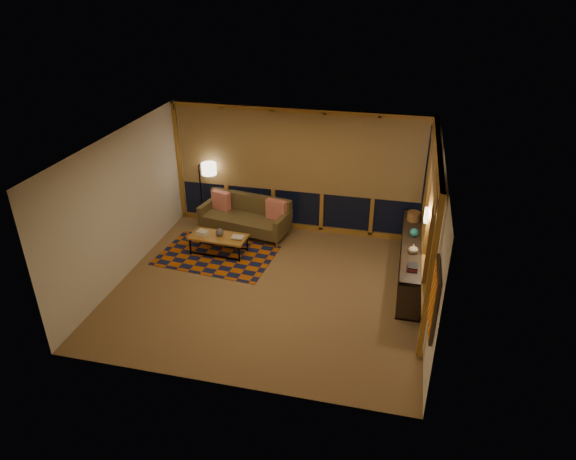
% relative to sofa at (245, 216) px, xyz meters
% --- Properties ---
extents(floor, '(5.50, 5.00, 0.01)m').
position_rel_sofa_xyz_m(floor, '(1.07, -1.97, -0.39)').
color(floor, olive).
rests_on(floor, ground).
extents(ceiling, '(5.50, 5.00, 0.01)m').
position_rel_sofa_xyz_m(ceiling, '(1.07, -1.97, 2.31)').
color(ceiling, silver).
rests_on(ceiling, walls).
extents(walls, '(5.51, 5.01, 2.70)m').
position_rel_sofa_xyz_m(walls, '(1.07, -1.97, 0.96)').
color(walls, silver).
rests_on(walls, floor).
extents(window_wall_back, '(5.30, 0.16, 2.60)m').
position_rel_sofa_xyz_m(window_wall_back, '(1.07, 0.46, 0.96)').
color(window_wall_back, '#B47D31').
rests_on(window_wall_back, walls).
extents(window_wall_right, '(0.16, 3.70, 2.60)m').
position_rel_sofa_xyz_m(window_wall_right, '(3.75, -1.37, 0.96)').
color(window_wall_right, '#B47D31').
rests_on(window_wall_right, walls).
extents(wall_art, '(0.06, 0.74, 0.94)m').
position_rel_sofa_xyz_m(wall_art, '(3.78, -3.82, 1.06)').
color(wall_art, red).
rests_on(wall_art, walls).
extents(wall_sconce, '(0.12, 0.18, 0.22)m').
position_rel_sofa_xyz_m(wall_sconce, '(3.69, -1.52, 1.16)').
color(wall_sconce, '#FEE8C4').
rests_on(wall_sconce, walls).
extents(sofa, '(2.03, 1.12, 0.79)m').
position_rel_sofa_xyz_m(sofa, '(0.00, 0.00, 0.00)').
color(sofa, brown).
rests_on(sofa, floor).
extents(pillow_left, '(0.46, 0.27, 0.43)m').
position_rel_sofa_xyz_m(pillow_left, '(-0.61, 0.25, 0.22)').
color(pillow_left, red).
rests_on(pillow_left, sofa).
extents(pillow_right, '(0.47, 0.26, 0.45)m').
position_rel_sofa_xyz_m(pillow_right, '(0.70, 0.05, 0.23)').
color(pillow_right, red).
rests_on(pillow_right, sofa).
extents(area_rug, '(2.39, 1.70, 0.01)m').
position_rel_sofa_xyz_m(area_rug, '(-0.27, -1.10, -0.39)').
color(area_rug, '#A2490D').
rests_on(area_rug, floor).
extents(coffee_table, '(1.19, 0.60, 0.39)m').
position_rel_sofa_xyz_m(coffee_table, '(-0.25, -0.97, -0.20)').
color(coffee_table, '#B47D31').
rests_on(coffee_table, floor).
extents(book_stack_a, '(0.25, 0.22, 0.06)m').
position_rel_sofa_xyz_m(book_stack_a, '(-0.59, -0.97, 0.02)').
color(book_stack_a, silver).
rests_on(book_stack_a, coffee_table).
extents(book_stack_b, '(0.22, 0.18, 0.04)m').
position_rel_sofa_xyz_m(book_stack_b, '(0.16, -0.97, 0.01)').
color(book_stack_b, silver).
rests_on(book_stack_b, coffee_table).
extents(ceramic_pot, '(0.20, 0.20, 0.16)m').
position_rel_sofa_xyz_m(ceramic_pot, '(-0.23, -0.95, 0.07)').
color(ceramic_pot, '#333334').
rests_on(ceramic_pot, coffee_table).
extents(floor_lamp, '(0.59, 0.52, 1.48)m').
position_rel_sofa_xyz_m(floor_lamp, '(-1.13, 0.35, 0.35)').
color(floor_lamp, black).
rests_on(floor_lamp, floor).
extents(bookshelf, '(0.40, 2.87, 0.72)m').
position_rel_sofa_xyz_m(bookshelf, '(3.56, -0.97, -0.03)').
color(bookshelf, '#31251D').
rests_on(bookshelf, floor).
extents(basket, '(0.30, 0.30, 0.18)m').
position_rel_sofa_xyz_m(basket, '(3.54, -0.04, 0.42)').
color(basket, brown).
rests_on(basket, bookshelf).
extents(teal_bowl, '(0.18, 0.18, 0.16)m').
position_rel_sofa_xyz_m(teal_bowl, '(3.56, -0.72, 0.41)').
color(teal_bowl, teal).
rests_on(teal_bowl, bookshelf).
extents(vase, '(0.20, 0.20, 0.17)m').
position_rel_sofa_xyz_m(vase, '(3.56, -1.36, 0.41)').
color(vase, tan).
rests_on(vase, bookshelf).
extents(shelf_book_stack, '(0.20, 0.28, 0.08)m').
position_rel_sofa_xyz_m(shelf_book_stack, '(3.56, -1.91, 0.36)').
color(shelf_book_stack, silver).
rests_on(shelf_book_stack, bookshelf).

